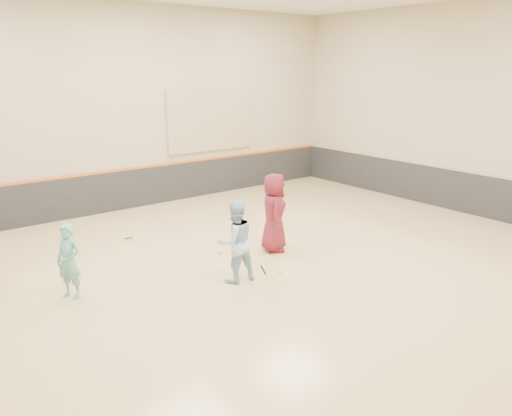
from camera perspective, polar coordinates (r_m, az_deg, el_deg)
room at (r=10.68m, az=-0.33°, el=-2.55°), size 15.04×12.04×6.22m
wainscot_back at (r=15.73m, az=-13.68°, el=2.20°), size 14.90×0.04×1.20m
wainscot_right at (r=16.23m, az=21.12°, el=1.99°), size 0.04×11.90×1.20m
accent_stripe at (r=15.59m, az=-13.81°, el=4.41°), size 14.90×0.03×0.06m
acoustic_panel at (r=16.71m, az=-5.20°, el=9.97°), size 3.20×0.08×2.00m
girl at (r=9.90m, az=-20.59°, el=-5.72°), size 0.56×0.62×1.43m
instructor at (r=9.92m, az=-2.40°, el=-3.84°), size 0.88×0.71×1.68m
young_man at (r=11.58m, az=2.06°, el=-0.52°), size 0.98×1.08×1.85m
held_racket at (r=10.12m, az=0.06°, el=-5.69°), size 0.50×0.50×0.49m
spare_racket at (r=12.92m, az=-15.49°, el=-3.33°), size 0.61×0.61×0.14m
ball_under_racket at (r=10.55m, az=2.74°, el=-7.33°), size 0.07×0.07×0.07m
ball_in_hand at (r=11.52m, az=3.15°, el=0.72°), size 0.07×0.07×0.07m
ball_beside_spare at (r=11.63m, az=-4.07°, el=-5.10°), size 0.07×0.07×0.07m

